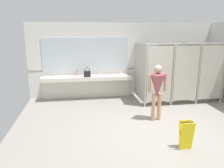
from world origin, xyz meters
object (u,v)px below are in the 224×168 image
handbag (87,74)px  soap_dispenser (78,73)px  wet_floor_sign (186,135)px  person_standing (157,86)px

handbag → soap_dispenser: bearing=139.3°
wet_floor_sign → soap_dispenser: bearing=118.7°
handbag → wet_floor_sign: handbag is taller
person_standing → soap_dispenser: bearing=131.3°
soap_dispenser → handbag: bearing=-40.7°
handbag → soap_dispenser: handbag is taller
person_standing → wet_floor_sign: (0.08, -1.62, -0.66)m
person_standing → handbag: (-1.82, 2.17, -0.01)m
person_standing → soap_dispenser: (-2.16, 2.46, -0.03)m
handbag → person_standing: bearing=-50.0°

